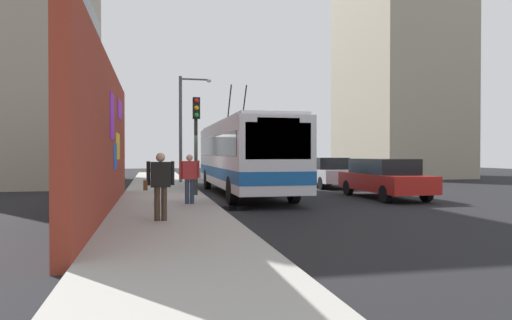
{
  "coord_description": "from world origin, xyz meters",
  "views": [
    {
      "loc": [
        -18.18,
        2.04,
        1.77
      ],
      "look_at": [
        1.67,
        -2.43,
        1.51
      ],
      "focal_mm": 32.42,
      "sensor_mm": 36.0,
      "label": 1
    }
  ],
  "objects": [
    {
      "name": "curbside_puddle",
      "position": [
        -3.42,
        -0.6,
        0.0
      ],
      "size": [
        1.45,
        1.45,
        0.0
      ],
      "primitive_type": "cylinder",
      "color": "black",
      "rests_on": "ground_plane"
    },
    {
      "name": "parked_car_white",
      "position": [
        11.1,
        -7.0,
        0.84
      ],
      "size": [
        4.8,
        1.83,
        1.58
      ],
      "color": "white",
      "rests_on": "ground_plane"
    },
    {
      "name": "building_far_right",
      "position": [
        15.25,
        -17.0,
        9.96
      ],
      "size": [
        10.46,
        7.04,
        19.92
      ],
      "color": "#9E937F",
      "rests_on": "ground_plane"
    },
    {
      "name": "street_lamp",
      "position": [
        8.53,
        0.22,
        3.68
      ],
      "size": [
        0.44,
        1.87,
        6.07
      ],
      "color": "#4C4C51",
      "rests_on": "sidewalk_slab"
    },
    {
      "name": "graffiti_wall",
      "position": [
        -4.18,
        3.35,
        2.21
      ],
      "size": [
        13.62,
        0.32,
        4.41
      ],
      "color": "maroon",
      "rests_on": "ground_plane"
    },
    {
      "name": "ground_plane",
      "position": [
        0.0,
        0.0,
        0.0
      ],
      "size": [
        80.0,
        80.0,
        0.0
      ],
      "primitive_type": "plane",
      "color": "black"
    },
    {
      "name": "city_bus",
      "position": [
        1.36,
        -1.8,
        1.75
      ],
      "size": [
        11.42,
        2.53,
        4.91
      ],
      "color": "silver",
      "rests_on": "ground_plane"
    },
    {
      "name": "parked_car_dark_gray",
      "position": [
        16.63,
        -7.0,
        0.84
      ],
      "size": [
        4.67,
        1.85,
        1.58
      ],
      "color": "#38383D",
      "rests_on": "ground_plane"
    },
    {
      "name": "sidewalk_slab",
      "position": [
        0.0,
        1.6,
        0.07
      ],
      "size": [
        48.0,
        3.2,
        0.15
      ],
      "primitive_type": "cube",
      "color": "#9E9B93",
      "rests_on": "ground_plane"
    },
    {
      "name": "parked_car_silver",
      "position": [
        5.05,
        -7.0,
        0.83
      ],
      "size": [
        4.67,
        1.81,
        1.58
      ],
      "color": "#B7B7BC",
      "rests_on": "ground_plane"
    },
    {
      "name": "building_far_left",
      "position": [
        12.07,
        9.2,
        9.49
      ],
      "size": [
        13.37,
        6.85,
        18.98
      ],
      "color": "#9E937F",
      "rests_on": "ground_plane"
    },
    {
      "name": "parked_car_red",
      "position": [
        -1.32,
        -7.0,
        0.84
      ],
      "size": [
        4.89,
        1.88,
        1.58
      ],
      "color": "#B21E19",
      "rests_on": "ground_plane"
    },
    {
      "name": "pedestrian_near_wall",
      "position": [
        -6.75,
        1.85,
        1.12
      ],
      "size": [
        0.22,
        0.74,
        1.65
      ],
      "color": "#3F3326",
      "rests_on": "sidewalk_slab"
    },
    {
      "name": "pedestrian_at_curb",
      "position": [
        -3.04,
        0.85,
        1.09
      ],
      "size": [
        0.22,
        0.65,
        1.61
      ],
      "color": "#2D3F59",
      "rests_on": "sidewalk_slab"
    },
    {
      "name": "traffic_light",
      "position": [
        0.05,
        0.35,
        2.76
      ],
      "size": [
        0.49,
        0.28,
        3.86
      ],
      "color": "#2D382D",
      "rests_on": "sidewalk_slab"
    }
  ]
}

